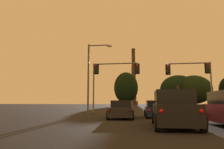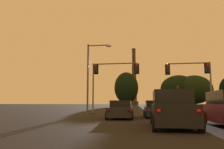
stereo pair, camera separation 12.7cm
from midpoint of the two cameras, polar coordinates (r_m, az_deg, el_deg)
sedan_left_lane_front at (r=17.90m, az=2.52°, el=-9.23°), size 2.19×4.78×1.43m
hatchback_center_lane_front at (r=19.26m, az=11.39°, el=-8.98°), size 2.08×4.17×1.44m
suv_center_lane_second at (r=11.73m, az=15.61°, el=-8.76°), size 2.11×4.91×1.86m
traffic_light_far_right at (r=55.73m, az=16.83°, el=-4.69°), size 0.78×0.50×5.53m
traffic_light_overhead_right at (r=26.20m, az=20.99°, el=0.06°), size 5.09×0.50×5.81m
traffic_light_overhead_left at (r=25.43m, az=-0.82°, el=-0.02°), size 5.59×0.50×5.90m
street_lamp at (r=24.55m, az=-5.17°, el=1.03°), size 2.79×0.36×7.86m
smokestack at (r=157.45m, az=5.83°, el=-2.06°), size 5.67×5.67×40.81m
treeline_right_mid at (r=85.34m, az=17.04°, el=-3.59°), size 13.28×11.95×11.64m
treeline_far_right at (r=91.67m, az=3.80°, el=-3.49°), size 10.01×9.00×14.15m
treeline_center_left at (r=84.63m, az=20.69°, el=-3.72°), size 13.03×11.72×11.27m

